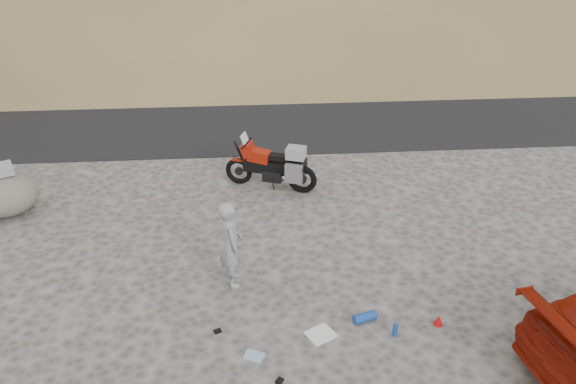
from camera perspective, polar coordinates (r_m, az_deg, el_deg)
name	(u,v)px	position (r m, az deg, el deg)	size (l,w,h in m)	color
ground	(232,279)	(10.98, -5.67, -8.74)	(140.00, 140.00, 0.00)	#464341
road	(235,112)	(18.93, -5.36, 8.05)	(120.00, 7.00, 0.05)	black
motorcycle	(274,167)	(13.74, -1.38, 2.60)	(2.27, 1.14, 1.40)	black
man	(233,282)	(10.90, -5.60, -9.06)	(0.64, 0.42, 1.74)	gray
boulder	(3,193)	(14.26, -26.98, -0.13)	(1.84, 1.68, 1.18)	#605A52
gear_white_cloth	(321,334)	(9.77, 3.34, -14.23)	(0.45, 0.40, 0.01)	white
gear_blue_mat	(365,317)	(10.04, 7.81, -12.49)	(0.16, 0.16, 0.41)	#183E95
gear_bottle	(395,330)	(9.83, 10.84, -13.57)	(0.09, 0.09, 0.25)	#183E95
gear_funnel	(438,320)	(10.20, 15.04, -12.45)	(0.16, 0.16, 0.20)	red
gear_glove_a	(218,331)	(9.87, -7.17, -13.85)	(0.12, 0.09, 0.04)	black
gear_glove_b	(280,381)	(9.02, -0.86, -18.64)	(0.12, 0.09, 0.04)	black
gear_blue_cloth	(254,356)	(9.41, -3.46, -16.28)	(0.32, 0.23, 0.01)	#86AED0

